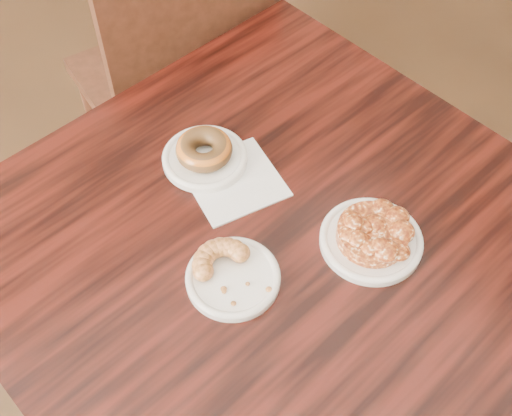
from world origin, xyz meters
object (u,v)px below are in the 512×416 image
chair_far (170,81)px  cafe_table (274,341)px  glazed_donut (204,149)px  cruller_fragment (233,271)px  apple_fritter (373,232)px

chair_far → cafe_table: bearing=78.4°
cafe_table → glazed_donut: size_ratio=9.15×
cafe_table → chair_far: chair_far is taller
cafe_table → cruller_fragment: size_ratio=8.39×
chair_far → glazed_donut: size_ratio=9.28×
chair_far → cruller_fragment: 0.87m
apple_fritter → chair_far: bearing=88.3°
cafe_table → apple_fritter: (0.12, -0.08, 0.41)m
cafe_table → chair_far: bearing=67.5°
glazed_donut → cruller_fragment: bearing=-108.7°
chair_far → glazed_donut: chair_far is taller
glazed_donut → cruller_fragment: (-0.08, -0.23, -0.01)m
chair_far → apple_fritter: (-0.02, -0.82, 0.33)m
apple_fritter → cruller_fragment: 0.22m
cafe_table → cruller_fragment: (-0.10, -0.03, 0.40)m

